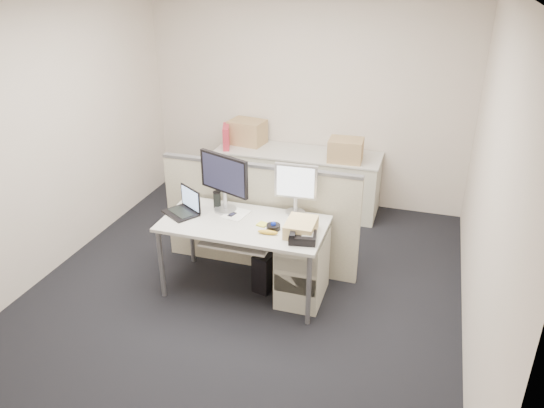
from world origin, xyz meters
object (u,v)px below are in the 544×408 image
(laptop, at_px, (180,203))
(desk_phone, at_px, (303,238))
(desk, at_px, (244,229))
(monitor_main, at_px, (224,183))

(laptop, relative_size, desk_phone, 1.38)
(laptop, bearing_deg, desk_phone, 25.07)
(desk, relative_size, laptop, 4.76)
(desk, height_order, laptop, laptop)
(laptop, bearing_deg, monitor_main, 60.94)
(desk, xyz_separation_m, laptop, (-0.62, -0.02, 0.18))
(monitor_main, xyz_separation_m, laptop, (-0.37, -0.20, -0.16))
(desk, distance_m, monitor_main, 0.46)
(monitor_main, bearing_deg, desk, -14.15)
(desk, bearing_deg, laptop, -178.15)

